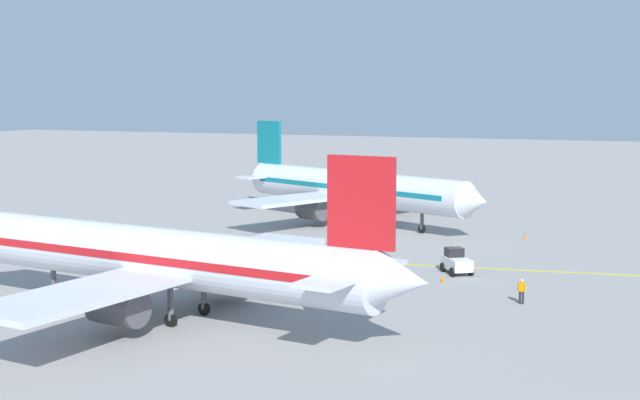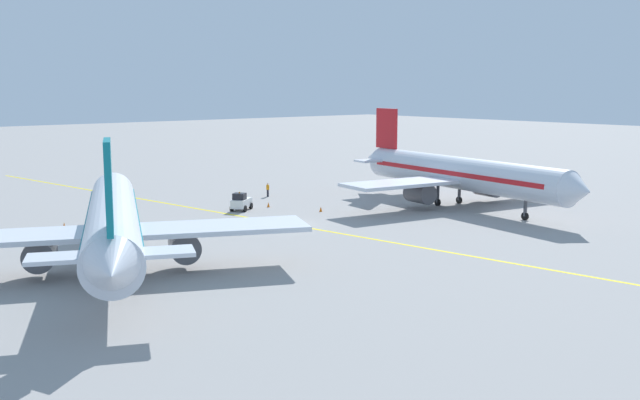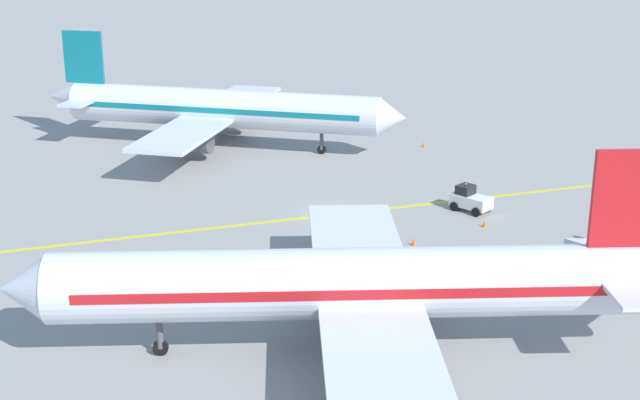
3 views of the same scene
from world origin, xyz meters
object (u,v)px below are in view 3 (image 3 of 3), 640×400
at_px(ground_crew_worker, 601,231).
at_px(traffic_cone_near_nose, 424,144).
at_px(airplane_at_gate, 357,285).
at_px(airplane_adjacent_stand, 218,109).
at_px(traffic_cone_mid_apron, 414,242).
at_px(traffic_cone_by_wingtip, 485,223).
at_px(baggage_tug_white, 470,200).

bearing_deg(ground_crew_worker, traffic_cone_near_nose, 8.87).
height_order(airplane_at_gate, airplane_adjacent_stand, same).
distance_m(traffic_cone_mid_apron, traffic_cone_by_wingtip, 6.57).
bearing_deg(traffic_cone_by_wingtip, ground_crew_worker, -125.36).
bearing_deg(airplane_at_gate, traffic_cone_mid_apron, -27.27).
relative_size(airplane_adjacent_stand, traffic_cone_by_wingtip, 60.98).
xyz_separation_m(ground_crew_worker, traffic_cone_near_nose, (26.91, 4.20, -0.63)).
height_order(airplane_adjacent_stand, traffic_cone_by_wingtip, airplane_adjacent_stand).
height_order(ground_crew_worker, traffic_cone_near_nose, ground_crew_worker).
bearing_deg(baggage_tug_white, traffic_cone_by_wingtip, 177.48).
distance_m(airplane_at_gate, traffic_cone_by_wingtip, 21.51).
relative_size(ground_crew_worker, traffic_cone_near_nose, 3.05).
distance_m(ground_crew_worker, traffic_cone_mid_apron, 12.76).
height_order(airplane_at_gate, traffic_cone_by_wingtip, airplane_at_gate).
xyz_separation_m(traffic_cone_near_nose, traffic_cone_mid_apron, (-24.86, 8.38, 0.00)).
relative_size(airplane_adjacent_stand, baggage_tug_white, 10.14).
xyz_separation_m(baggage_tug_white, traffic_cone_mid_apron, (-6.13, 6.20, -0.63)).
distance_m(baggage_tug_white, ground_crew_worker, 10.38).
xyz_separation_m(baggage_tug_white, traffic_cone_by_wingtip, (-3.55, 0.16, -0.63)).
distance_m(airplane_at_gate, ground_crew_worker, 23.29).
height_order(traffic_cone_mid_apron, traffic_cone_by_wingtip, same).
relative_size(airplane_at_gate, traffic_cone_mid_apron, 64.53).
xyz_separation_m(traffic_cone_near_nose, traffic_cone_by_wingtip, (-22.27, 2.34, 0.00)).
height_order(airplane_at_gate, traffic_cone_near_nose, airplane_at_gate).
relative_size(airplane_at_gate, traffic_cone_by_wingtip, 64.53).
relative_size(airplane_adjacent_stand, ground_crew_worker, 19.96).
distance_m(ground_crew_worker, traffic_cone_by_wingtip, 8.04).
distance_m(baggage_tug_white, traffic_cone_near_nose, 18.86).
bearing_deg(traffic_cone_by_wingtip, airplane_adjacent_stand, 33.01).
distance_m(traffic_cone_near_nose, traffic_cone_mid_apron, 26.23).
relative_size(traffic_cone_mid_apron, traffic_cone_by_wingtip, 1.00).
bearing_deg(traffic_cone_mid_apron, baggage_tug_white, -45.30).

